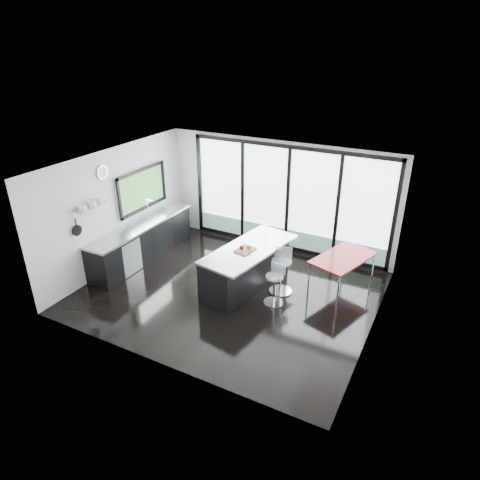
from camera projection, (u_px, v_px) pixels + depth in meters
The scene contains 11 objects.
floor at pixel (230, 292), 9.29m from camera, with size 6.00×5.00×0.00m, color black.
ceiling at pixel (228, 166), 8.07m from camera, with size 6.00×5.00×0.00m, color white.
wall_back at pixel (287, 203), 10.58m from camera, with size 6.00×0.09×2.80m.
wall_front at pixel (151, 293), 6.69m from camera, with size 6.00×0.00×2.80m, color silver.
wall_left at pixel (124, 198), 10.07m from camera, with size 0.26×5.00×2.80m.
wall_right at pixel (380, 267), 7.42m from camera, with size 0.00×5.00×2.80m, color silver.
counter_cabinets at pixel (142, 241), 10.52m from camera, with size 0.69×3.24×1.36m.
island at pixel (246, 266), 9.32m from camera, with size 1.37×2.49×1.25m.
bar_stool_near at pixel (274, 289), 8.76m from camera, with size 0.42×0.42×0.67m, color silver.
bar_stool_far at pixel (281, 276), 9.13m from camera, with size 0.49×0.49×0.78m, color silver.
red_table at pixel (341, 273), 9.26m from camera, with size 0.83×1.45×0.78m, color maroon.
Camera 1 is at (3.87, -6.86, 5.06)m, focal length 32.00 mm.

